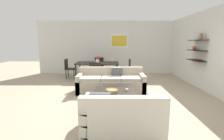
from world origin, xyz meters
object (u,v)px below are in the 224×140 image
object	(u,v)px
loveseat_white	(121,116)
wine_glass_left_far	(82,59)
apple_on_coffee_table	(107,91)
dining_chair_left_far	(68,67)
centerpiece_vase	(97,59)
dining_chair_foot	(95,72)
dining_table	(97,64)
wine_glass_foot	(96,61)
wine_glass_right_far	(112,59)
candle_jar	(126,90)
dining_chair_right_far	(127,67)
decorative_bowl	(111,91)
sofa_beige	(110,83)
dining_chair_head	(99,65)
coffee_table	(114,99)
wine_glass_head	(98,59)

from	to	relation	value
loveseat_white	wine_glass_left_far	xyz separation A→B (m)	(-1.50, 4.44, 0.58)
apple_on_coffee_table	dining_chair_left_far	size ratio (longest dim) A/B	0.09
centerpiece_vase	dining_chair_foot	bearing A→B (deg)	-91.47
apple_on_coffee_table	centerpiece_vase	size ratio (longest dim) A/B	0.27
dining_table	dining_chair_left_far	size ratio (longest dim) A/B	2.10
loveseat_white	wine_glass_foot	xyz separation A→B (m)	(-0.82, 3.86, 0.58)
dining_table	centerpiece_vase	bearing A→B (deg)	-31.41
dining_chair_left_far	dining_chair_foot	distance (m)	1.76
wine_glass_right_far	centerpiece_vase	distance (m)	0.68
candle_jar	dining_chair_right_far	world-z (taller)	dining_chair_right_far
wine_glass_left_far	centerpiece_vase	size ratio (longest dim) A/B	0.61
dining_table	dining_chair_left_far	bearing A→B (deg)	170.17
decorative_bowl	wine_glass_left_far	bearing A→B (deg)	111.97
wine_glass_right_far	sofa_beige	bearing A→B (deg)	-92.18
apple_on_coffee_table	dining_chair_right_far	distance (m)	3.48
loveseat_white	wine_glass_foot	bearing A→B (deg)	102.00
dining_chair_head	dining_table	bearing A→B (deg)	-90.00
loveseat_white	dining_chair_foot	world-z (taller)	dining_chair_foot
dining_chair_head	dining_chair_right_far	distance (m)	1.50
loveseat_white	dining_chair_left_far	xyz separation A→B (m)	(-2.15, 4.54, 0.21)
sofa_beige	apple_on_coffee_table	xyz separation A→B (m)	(-0.09, -1.33, 0.13)
candle_jar	apple_on_coffee_table	size ratio (longest dim) A/B	0.96
dining_chair_head	apple_on_coffee_table	bearing A→B (deg)	-82.71
coffee_table	dining_chair_right_far	xyz separation A→B (m)	(0.61, 3.33, 0.31)
dining_chair_right_far	apple_on_coffee_table	bearing A→B (deg)	-103.46
dining_chair_head	wine_glass_head	world-z (taller)	wine_glass_head
decorative_bowl	dining_chair_head	world-z (taller)	dining_chair_head
centerpiece_vase	apple_on_coffee_table	bearing A→B (deg)	-81.00
dining_table	wine_glass_right_far	bearing A→B (deg)	10.50
apple_on_coffee_table	dining_chair_right_far	world-z (taller)	dining_chair_right_far
dining_chair_left_far	centerpiece_vase	world-z (taller)	centerpiece_vase
wine_glass_head	dining_table	bearing A→B (deg)	-90.00
dining_table	wine_glass_right_far	xyz separation A→B (m)	(0.68, 0.13, 0.19)
sofa_beige	decorative_bowl	xyz separation A→B (m)	(0.02, -1.32, 0.13)
candle_jar	coffee_table	bearing A→B (deg)	-169.80
sofa_beige	dining_chair_left_far	size ratio (longest dim) A/B	2.49
apple_on_coffee_table	wine_glass_left_far	world-z (taller)	wine_glass_left_far
dining_chair_right_far	wine_glass_left_far	bearing A→B (deg)	-177.05
wine_glass_head	loveseat_white	bearing A→B (deg)	-80.23
decorative_bowl	dining_chair_foot	bearing A→B (deg)	105.93
coffee_table	dining_chair_head	bearing A→B (deg)	100.16
sofa_beige	dining_chair_foot	bearing A→B (deg)	124.04
dining_chair_left_far	wine_glass_head	size ratio (longest dim) A/B	5.40
candle_jar	decorative_bowl	bearing A→B (deg)	-166.16
dining_chair_foot	wine_glass_foot	world-z (taller)	wine_glass_foot
sofa_beige	dining_table	world-z (taller)	sofa_beige
decorative_bowl	wine_glass_foot	size ratio (longest dim) A/B	1.84
apple_on_coffee_table	dining_table	world-z (taller)	dining_table
centerpiece_vase	wine_glass_right_far	bearing A→B (deg)	12.05
dining_chair_left_far	wine_glass_left_far	size ratio (longest dim) A/B	4.95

